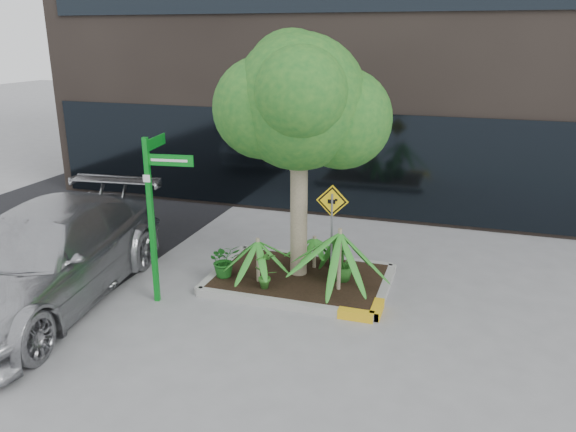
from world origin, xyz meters
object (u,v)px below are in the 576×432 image
(tree, at_px, (300,102))
(cattle_sign, at_px, (332,218))
(parked_car, at_px, (44,258))
(street_sign_post, at_px, (155,202))

(tree, height_order, cattle_sign, tree)
(parked_car, relative_size, cattle_sign, 3.06)
(parked_car, height_order, street_sign_post, street_sign_post)
(parked_car, bearing_deg, cattle_sign, 16.06)
(tree, height_order, street_sign_post, tree)
(parked_car, distance_m, cattle_sign, 5.06)
(street_sign_post, xyz_separation_m, cattle_sign, (2.79, 1.24, -0.39))
(street_sign_post, bearing_deg, tree, 29.08)
(parked_car, relative_size, street_sign_post, 1.97)
(parked_car, height_order, cattle_sign, cattle_sign)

